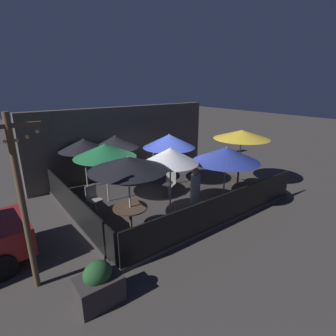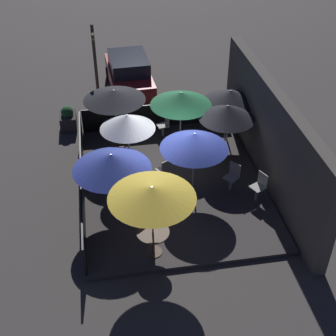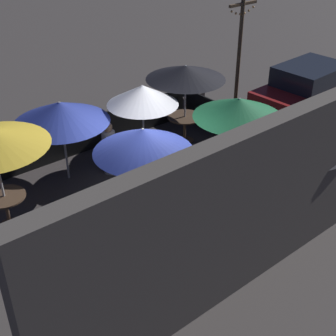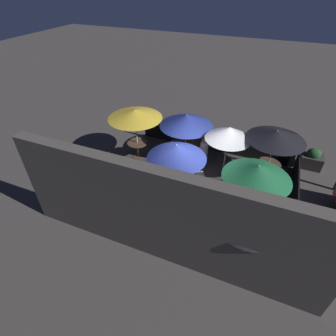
{
  "view_description": "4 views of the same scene",
  "coord_description": "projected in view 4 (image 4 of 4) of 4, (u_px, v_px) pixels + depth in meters",
  "views": [
    {
      "loc": [
        -5.66,
        -7.51,
        4.19
      ],
      "look_at": [
        -0.21,
        -0.33,
        1.26
      ],
      "focal_mm": 28.0,
      "sensor_mm": 36.0,
      "label": 1
    },
    {
      "loc": [
        11.86,
        -2.1,
        9.55
      ],
      "look_at": [
        0.58,
        -0.24,
        1.14
      ],
      "focal_mm": 50.0,
      "sensor_mm": 36.0,
      "label": 2
    },
    {
      "loc": [
        5.41,
        7.28,
        6.38
      ],
      "look_at": [
        -0.27,
        0.37,
        0.97
      ],
      "focal_mm": 50.0,
      "sensor_mm": 36.0,
      "label": 3
    },
    {
      "loc": [
        -2.03,
        7.5,
        6.92
      ],
      "look_at": [
        0.9,
        0.44,
        1.1
      ],
      "focal_mm": 28.0,
      "sensor_mm": 36.0,
      "label": 4
    }
  ],
  "objects": [
    {
      "name": "patio_umbrella_3",
      "position": [
        251.0,
        216.0,
        6.69
      ],
      "size": [
        1.93,
        1.93,
        2.0
      ],
      "color": "#B2B2B7",
      "rests_on": "patio_deck"
    },
    {
      "name": "patio_umbrella_6",
      "position": [
        229.0,
        133.0,
        9.78
      ],
      "size": [
        1.77,
        1.77,
        2.17
      ],
      "color": "#B2B2B7",
      "rests_on": "patio_deck"
    },
    {
      "name": "patio_umbrella_4",
      "position": [
        212.0,
        192.0,
        7.33
      ],
      "size": [
        1.88,
        1.88,
        2.07
      ],
      "color": "#B2B2B7",
      "rests_on": "patio_deck"
    },
    {
      "name": "patio_chair_2",
      "position": [
        273.0,
        201.0,
        8.93
      ],
      "size": [
        0.48,
        0.48,
        0.91
      ],
      "rotation": [
        0.0,
        0.0,
        -1.36
      ],
      "color": "gray",
      "rests_on": "patio_deck"
    },
    {
      "name": "dining_table_0",
      "position": [
        138.0,
        145.0,
        11.55
      ],
      "size": [
        0.89,
        0.89,
        0.76
      ],
      "color": "#4C3828",
      "rests_on": "patio_deck"
    },
    {
      "name": "ground_plane",
      "position": [
        193.0,
        189.0,
        10.32
      ],
      "size": [
        60.0,
        60.0,
        0.0
      ],
      "primitive_type": "plane",
      "color": "#423D3A"
    },
    {
      "name": "patio_chair_1",
      "position": [
        133.0,
        211.0,
        8.5
      ],
      "size": [
        0.53,
        0.53,
        0.96
      ],
      "rotation": [
        0.0,
        0.0,
        -1.12
      ],
      "color": "gray",
      "rests_on": "patio_deck"
    },
    {
      "name": "fence_side_left",
      "position": [
        295.0,
        203.0,
        8.87
      ],
      "size": [
        0.05,
        5.62,
        0.95
      ],
      "color": "black",
      "rests_on": "patio_deck"
    },
    {
      "name": "fence_front",
      "position": [
        213.0,
        141.0,
        12.07
      ],
      "size": [
        7.04,
        0.05,
        0.95
      ],
      "color": "black",
      "rests_on": "patio_deck"
    },
    {
      "name": "patron_0",
      "position": [
        204.0,
        153.0,
        10.98
      ],
      "size": [
        0.47,
        0.47,
        1.38
      ],
      "rotation": [
        0.0,
        0.0,
        2.39
      ],
      "color": "silver",
      "rests_on": "patio_deck"
    },
    {
      "name": "dining_table_1",
      "position": [
        267.0,
        167.0,
        10.28
      ],
      "size": [
        0.97,
        0.97,
        0.76
      ],
      "color": "#4C3828",
      "rests_on": "patio_deck"
    },
    {
      "name": "patio_umbrella_2",
      "position": [
        177.0,
        151.0,
        8.85
      ],
      "size": [
        2.08,
        2.08,
        2.15
      ],
      "color": "#B2B2B7",
      "rests_on": "patio_deck"
    },
    {
      "name": "planter_box",
      "position": [
        312.0,
        159.0,
        11.25
      ],
      "size": [
        0.88,
        0.62,
        0.94
      ],
      "color": "#332D2D",
      "rests_on": "ground_plane"
    },
    {
      "name": "building_wall",
      "position": [
        160.0,
        217.0,
        7.04
      ],
      "size": [
        8.84,
        0.36,
        3.2
      ],
      "color": "#4C4742",
      "rests_on": "ground_plane"
    },
    {
      "name": "patio_chair_0",
      "position": [
        160.0,
        204.0,
        8.79
      ],
      "size": [
        0.56,
        0.56,
        0.94
      ],
      "rotation": [
        0.0,
        0.0,
        -0.88
      ],
      "color": "gray",
      "rests_on": "patio_deck"
    },
    {
      "name": "patio_umbrella_0",
      "position": [
        135.0,
        114.0,
        10.64
      ],
      "size": [
        2.24,
        2.24,
        2.29
      ],
      "color": "#B2B2B7",
      "rests_on": "patio_deck"
    },
    {
      "name": "patio_umbrella_7",
      "position": [
        186.0,
        120.0,
        10.9
      ],
      "size": [
        2.27,
        2.27,
        2.04
      ],
      "color": "#B2B2B7",
      "rests_on": "patio_deck"
    },
    {
      "name": "patio_umbrella_5",
      "position": [
        258.0,
        172.0,
        7.96
      ],
      "size": [
        2.13,
        2.13,
        2.12
      ],
      "color": "#B2B2B7",
      "rests_on": "patio_deck"
    },
    {
      "name": "patio_umbrella_1",
      "position": [
        276.0,
        135.0,
        9.42
      ],
      "size": [
        2.14,
        2.14,
        2.22
      ],
      "color": "#B2B2B7",
      "rests_on": "patio_deck"
    },
    {
      "name": "patio_chair_3",
      "position": [
        197.0,
        174.0,
        10.11
      ],
      "size": [
        0.54,
        0.54,
        0.91
      ],
      "rotation": [
        0.0,
        0.0,
        -2.64
      ],
      "color": "gray",
      "rests_on": "patio_deck"
    },
    {
      "name": "patio_deck",
      "position": [
        193.0,
        188.0,
        10.28
      ],
      "size": [
        7.24,
        5.82,
        0.12
      ],
      "color": "#383333",
      "rests_on": "ground_plane"
    }
  ]
}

